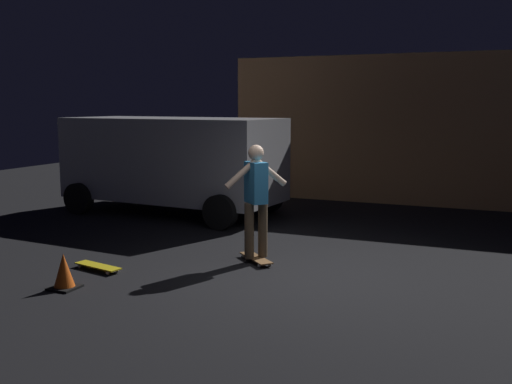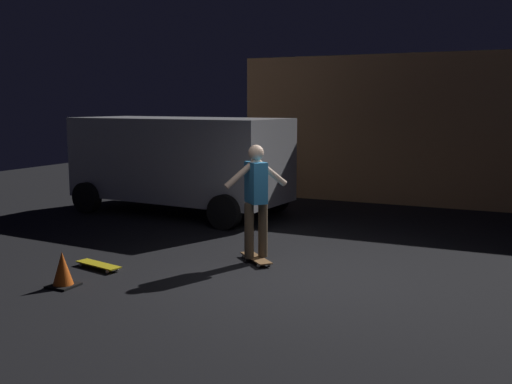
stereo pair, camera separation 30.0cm
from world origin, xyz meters
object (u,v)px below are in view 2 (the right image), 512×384
parked_van (179,159)px  traffic_cone (63,271)px  skateboard_spare (98,265)px  skateboard_ridden (256,258)px  skater (256,193)px

parked_van → traffic_cone: size_ratio=10.29×
parked_van → skateboard_spare: (1.33, -4.27, -1.11)m
parked_van → skateboard_ridden: 4.52m
parked_van → traffic_cone: bearing=-74.0°
skateboard_spare → traffic_cone: traffic_cone is taller
skateboard_spare → skater: 2.48m
parked_van → skateboard_spare: 4.61m
skater → skateboard_ridden: bearing=0.0°
traffic_cone → parked_van: bearing=106.0°
skater → traffic_cone: skater is taller
skateboard_ridden → traffic_cone: size_ratio=1.54×
parked_van → skateboard_spare: bearing=-72.8°
skater → traffic_cone: 2.88m
parked_van → skateboard_ridden: bearing=-43.0°
parked_van → traffic_cone: parked_van is taller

